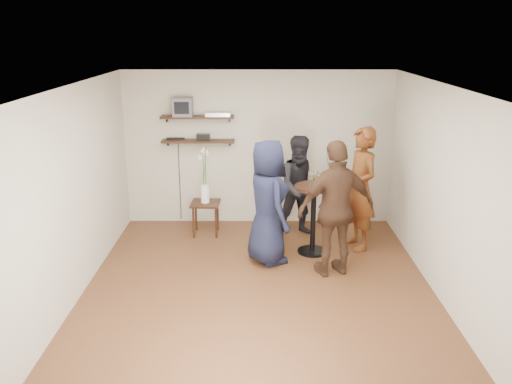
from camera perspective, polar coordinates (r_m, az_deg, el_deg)
room at (r=6.73m, az=0.29°, el=0.12°), size 4.58×5.08×2.68m
shelf_upper at (r=8.99m, az=-6.19°, el=7.86°), size 1.20×0.25×0.04m
shelf_lower at (r=9.06m, az=-6.11°, el=5.36°), size 1.20×0.25×0.04m
crt_monitor at (r=8.99m, az=-7.71°, el=8.89°), size 0.32×0.30×0.30m
dvd_deck at (r=8.95m, az=-4.02°, el=8.18°), size 0.40×0.24×0.06m
radio at (r=9.03m, az=-5.57°, el=5.78°), size 0.22×0.10×0.10m
power_strip at (r=9.15m, az=-8.46°, el=5.59°), size 0.30×0.05×0.03m
side_table at (r=8.81m, az=-5.34°, el=-1.65°), size 0.48×0.48×0.54m
vase_lilies at (r=8.70m, az=-5.41°, el=0.80°), size 0.19×0.20×0.96m
drinks_table at (r=8.02m, az=6.07°, el=-1.90°), size 0.57×0.57×1.05m
wine_glass_fl at (r=7.82m, az=5.77°, el=1.61°), size 0.07×0.07×0.22m
wine_glass_fr at (r=7.86m, az=6.70°, el=1.50°), size 0.06×0.06×0.19m
wine_glass_bl at (r=7.93m, az=5.85°, el=1.72°), size 0.07×0.07×0.20m
wine_glass_br at (r=7.90m, az=6.33°, el=1.73°), size 0.07×0.07×0.21m
person_plaid at (r=8.26m, az=10.93°, el=0.34°), size 0.63×0.78×1.87m
person_dark at (r=8.67m, az=4.79°, el=0.59°), size 0.89×0.74×1.64m
person_navy at (r=7.62m, az=1.23°, el=-1.09°), size 0.88×1.03×1.78m
person_brown at (r=7.30m, az=8.45°, el=-1.78°), size 1.18×0.76×1.86m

